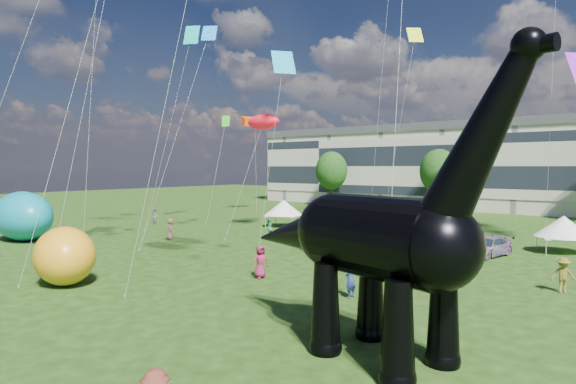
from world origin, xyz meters
The scene contains 14 objects.
ground centered at (0.00, 0.00, 0.00)m, with size 220.00×220.00×0.00m, color #16330C.
terrace_row centered at (-8.00, 62.00, 6.00)m, with size 78.00×11.00×12.00m, color beige.
tree_far_left centered at (-30.00, 53.00, 6.29)m, with size 5.20×5.20×9.44m.
tree_mid_left centered at (-12.00, 53.00, 6.29)m, with size 5.20×5.20×9.44m.
dinosaur_sculpture centered at (5.88, 1.59, 3.87)m, with size 12.56×4.78×10.25m.
car_silver centered at (-11.28, 25.51, 0.74)m, with size 1.74×4.34×1.48m, color #B9BABE.
car_grey centered at (-3.73, 19.66, 0.81)m, with size 1.71×4.90×1.61m, color slate.
car_white centered at (-4.01, 27.42, 0.68)m, with size 2.25×4.88×1.36m, color white.
car_dark centered at (3.59, 22.75, 0.67)m, with size 1.89×4.64×1.35m, color #595960.
gazebo_near centered at (7.52, 27.75, 1.94)m, with size 5.22×5.22×2.77m.
gazebo_left centered at (-18.70, 26.89, 2.01)m, with size 5.28×5.28×2.86m.
inflatable_teal centered at (-29.92, 5.06, 2.14)m, with size 6.85×4.28×4.28m, color #0D8BA3.
inflatable_yellow centered at (-11.75, -0.27, 1.58)m, with size 4.12×3.17×3.17m, color #FFA61A.
visitors centered at (-1.53, 13.89, 0.90)m, with size 52.80×44.27×1.88m.
Camera 1 is at (13.84, -12.77, 6.40)m, focal length 30.00 mm.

